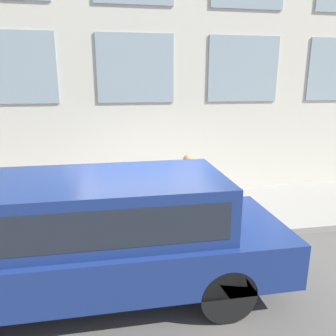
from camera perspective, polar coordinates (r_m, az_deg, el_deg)
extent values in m
plane|color=#514F4C|center=(6.15, -2.84, -13.64)|extent=(80.00, 80.00, 0.00)
cube|color=gray|center=(7.30, -4.18, -8.29)|extent=(2.63, 60.00, 0.13)
cube|color=beige|center=(8.29, -5.96, 24.35)|extent=(0.30, 40.00, 8.61)
cube|color=#8C9EA8|center=(8.64, 13.03, 16.43)|extent=(0.03, 1.80, 1.56)
cube|color=#8C9EA8|center=(8.01, -5.64, 16.88)|extent=(0.03, 1.80, 1.56)
cube|color=#8C9EA8|center=(8.23, -25.21, 15.53)|extent=(0.03, 1.80, 1.56)
cylinder|color=gray|center=(6.68, -3.57, -9.77)|extent=(0.35, 0.35, 0.04)
cylinder|color=gray|center=(6.54, -3.62, -7.08)|extent=(0.26, 0.26, 0.72)
sphere|color=slate|center=(6.42, -3.67, -4.12)|extent=(0.27, 0.27, 0.27)
cylinder|color=black|center=(6.39, -3.68, -3.44)|extent=(0.09, 0.09, 0.11)
cylinder|color=gray|center=(6.53, -2.07, -6.29)|extent=(0.09, 0.10, 0.09)
cylinder|color=gray|center=(6.50, -5.20, -6.47)|extent=(0.09, 0.10, 0.09)
cylinder|color=#232328|center=(6.85, 3.55, -6.33)|extent=(0.10, 0.10, 0.66)
cylinder|color=#232328|center=(6.97, 3.29, -5.93)|extent=(0.10, 0.10, 0.66)
cube|color=yellow|center=(6.72, 3.49, -1.55)|extent=(0.18, 0.12, 0.49)
cylinder|color=yellow|center=(6.60, 3.75, -1.75)|extent=(0.08, 0.08, 0.47)
cylinder|color=yellow|center=(6.84, 3.25, -1.15)|extent=(0.08, 0.08, 0.47)
sphere|color=#8C6647|center=(6.63, 3.54, 1.40)|extent=(0.22, 0.22, 0.22)
cylinder|color=black|center=(4.46, 10.18, -20.64)|extent=(0.24, 0.73, 0.73)
cylinder|color=black|center=(5.76, 4.68, -11.70)|extent=(0.24, 0.73, 0.73)
cube|color=navy|center=(4.76, -12.90, -13.93)|extent=(1.83, 5.34, 0.62)
cube|color=navy|center=(4.47, -11.69, -6.22)|extent=(1.61, 3.31, 0.74)
cube|color=#1E232D|center=(4.47, -11.69, -6.22)|extent=(1.62, 3.05, 0.47)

